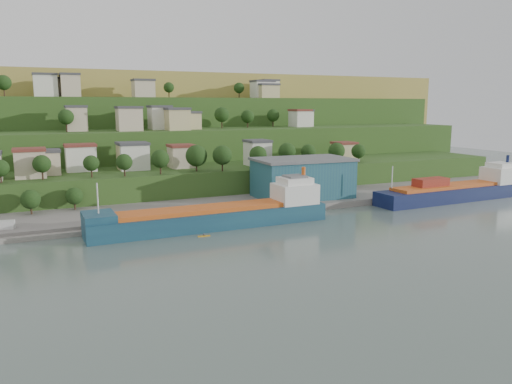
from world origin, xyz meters
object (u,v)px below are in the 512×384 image
warehouse (302,177)px  kayak_orange (145,239)px  cargo_ship_near (219,217)px  cargo_ship_far (458,192)px  caravan (1,227)px

warehouse → kayak_orange: size_ratio=10.25×
cargo_ship_near → warehouse: (36.21, 19.51, 5.80)m
cargo_ship_far → caravan: size_ratio=10.21×
cargo_ship_near → cargo_ship_far: size_ratio=1.07×
caravan → cargo_ship_far: bearing=5.8°
cargo_ship_near → caravan: cargo_ship_near is taller
cargo_ship_far → caravan: cargo_ship_far is taller
cargo_ship_far → warehouse: 53.89m
kayak_orange → cargo_ship_near: bearing=0.4°
warehouse → caravan: size_ratio=5.37×
cargo_ship_far → warehouse: bearing=159.5°
caravan → kayak_orange: 35.56m
cargo_ship_near → warehouse: bearing=27.5°
caravan → kayak_orange: (31.23, -16.83, -2.35)m
cargo_ship_near → kayak_orange: size_ratio=20.76×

